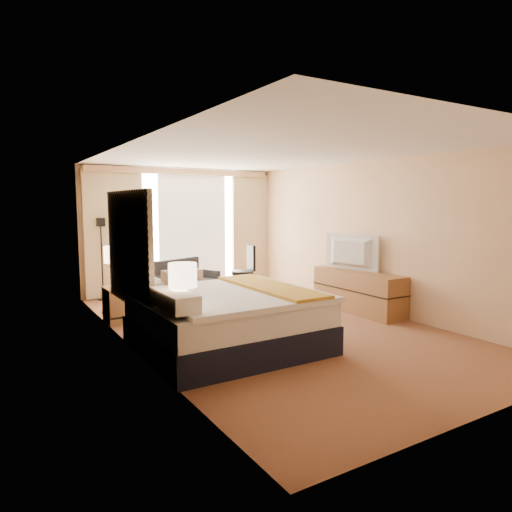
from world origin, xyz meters
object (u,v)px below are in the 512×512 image
floor_lamp (101,242)px  lamp_left (183,277)px  loveseat (185,286)px  desk_chair (245,274)px  television (348,252)px  media_dresser (358,291)px  nightstand_right (120,304)px  bed (227,319)px  lamp_right (114,255)px  nightstand_left (180,346)px

floor_lamp → lamp_left: (-0.10, -4.36, -0.06)m
loveseat → lamp_left: bearing=-135.9°
desk_chair → lamp_left: lamp_left is taller
floor_lamp → television: (3.50, -3.09, -0.11)m
media_dresser → lamp_left: bearing=-163.8°
nightstand_right → desk_chair: bearing=13.5°
bed → lamp_right: bearing=111.8°
lamp_left → television: television is taller
loveseat → lamp_left: size_ratio=2.14×
nightstand_right → loveseat: loveseat is taller
nightstand_left → television: television is taller
bed → lamp_left: size_ratio=3.29×
media_dresser → loveseat: loveseat is taller
desk_chair → lamp_right: (-2.71, -0.57, 0.59)m
desk_chair → television: 2.20m
bed → lamp_right: size_ratio=3.35×
nightstand_right → nightstand_left: bearing=-90.0°
nightstand_right → loveseat: bearing=34.0°
loveseat → desk_chair: (1.12, -0.40, 0.21)m
nightstand_left → media_dresser: 3.85m
floor_lamp → television: floor_lamp is taller
nightstand_left → loveseat: size_ratio=0.39×
bed → desk_chair: bed is taller
media_dresser → television: 0.69m
media_dresser → bed: bed is taller
nightstand_left → desk_chair: desk_chair is taller
floor_lamp → bed: bearing=-80.6°
nightstand_left → media_dresser: bearing=15.8°
media_dresser → television: size_ratio=1.67×
lamp_right → television: television is taller
bed → lamp_right: (-0.86, 2.16, 0.66)m
floor_lamp → lamp_left: bearing=-91.4°
nightstand_left → bed: size_ratio=0.25×
media_dresser → floor_lamp: size_ratio=1.13×
desk_chair → television: size_ratio=0.96×
nightstand_left → floor_lamp: size_ratio=0.35×
lamp_left → nightstand_left: bearing=170.6°
nightstand_right → lamp_left: size_ratio=0.84×
bed → desk_chair: 3.30m
television → floor_lamp: bearing=36.9°
media_dresser → lamp_right: size_ratio=2.79×
media_dresser → desk_chair: size_ratio=1.73×
lamp_left → floor_lamp: bearing=88.6°
loveseat → lamp_left: lamp_left is taller
nightstand_right → desk_chair: desk_chair is taller
media_dresser → television: (-0.05, 0.21, 0.66)m
loveseat → lamp_left: (-1.49, -3.54, 0.80)m
lamp_left → lamp_right: size_ratio=1.02×
desk_chair → lamp_left: size_ratio=1.58×
media_dresser → lamp_left: 3.87m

